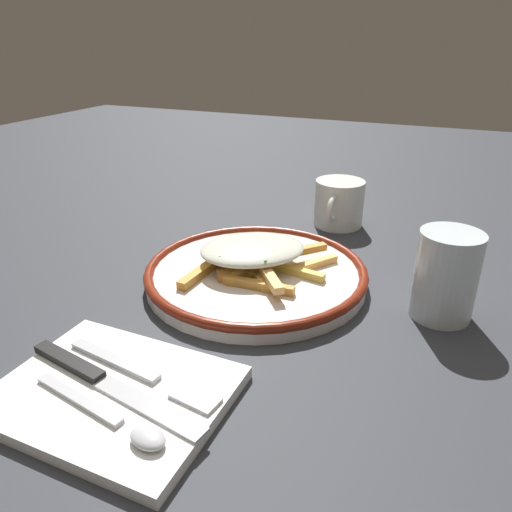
# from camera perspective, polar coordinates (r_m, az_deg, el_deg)

# --- Properties ---
(ground_plane) EXTENTS (2.60, 2.60, 0.00)m
(ground_plane) POSITION_cam_1_polar(r_m,az_deg,el_deg) (0.65, 0.00, -3.08)
(ground_plane) COLOR #30343A
(plate) EXTENTS (0.29, 0.29, 0.02)m
(plate) POSITION_cam_1_polar(r_m,az_deg,el_deg) (0.64, 0.00, -2.05)
(plate) COLOR silver
(plate) RESTS_ON ground_plane
(fries_heap) EXTENTS (0.18, 0.19, 0.04)m
(fries_heap) POSITION_cam_1_polar(r_m,az_deg,el_deg) (0.63, -0.30, 0.24)
(fries_heap) COLOR #ECB95A
(fries_heap) RESTS_ON plate
(napkin) EXTENTS (0.16, 0.21, 0.01)m
(napkin) POSITION_cam_1_polar(r_m,az_deg,el_deg) (0.47, -16.48, -15.27)
(napkin) COLOR white
(napkin) RESTS_ON ground_plane
(fork) EXTENTS (0.04, 0.18, 0.01)m
(fork) POSITION_cam_1_polar(r_m,az_deg,el_deg) (0.48, -13.45, -13.19)
(fork) COLOR silver
(fork) RESTS_ON napkin
(knife) EXTENTS (0.05, 0.21, 0.01)m
(knife) POSITION_cam_1_polar(r_m,az_deg,el_deg) (0.48, -18.13, -13.48)
(knife) COLOR black
(knife) RESTS_ON napkin
(spoon) EXTENTS (0.04, 0.15, 0.01)m
(spoon) POSITION_cam_1_polar(r_m,az_deg,el_deg) (0.43, -15.86, -18.26)
(spoon) COLOR silver
(spoon) RESTS_ON napkin
(water_glass) EXTENTS (0.07, 0.07, 0.10)m
(water_glass) POSITION_cam_1_polar(r_m,az_deg,el_deg) (0.59, 21.43, -2.14)
(water_glass) COLOR silver
(water_glass) RESTS_ON ground_plane
(coffee_mug) EXTENTS (0.11, 0.08, 0.08)m
(coffee_mug) POSITION_cam_1_polar(r_m,az_deg,el_deg) (0.83, 9.72, 6.13)
(coffee_mug) COLOR white
(coffee_mug) RESTS_ON ground_plane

